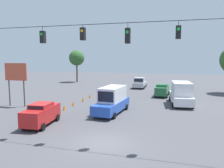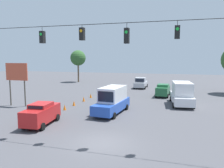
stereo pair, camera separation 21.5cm
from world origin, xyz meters
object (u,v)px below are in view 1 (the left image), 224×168
sedan_red_parked_shoulder (41,114)px  traffic_cone_third (73,103)px  overhead_signal_span (105,62)px  traffic_cone_nearest (51,113)px  box_truck_white_oncoming_far (181,94)px  traffic_cone_fifth (90,96)px  tree_horizon_left (77,58)px  sedan_green_oncoming_deep (162,90)px  pickup_truck_silver_withflow_deep (140,83)px  roadside_billboard (16,76)px  box_truck_blue_withflow_mid (112,100)px  traffic_cone_second (64,107)px  traffic_cone_fourth (83,99)px

sedan_red_parked_shoulder → traffic_cone_third: (0.71, -7.90, -0.70)m
overhead_signal_span → traffic_cone_nearest: overhead_signal_span is taller
overhead_signal_span → sedan_red_parked_shoulder: overhead_signal_span is taller
box_truck_white_oncoming_far → traffic_cone_fifth: (12.92, -1.35, -1.11)m
tree_horizon_left → sedan_green_oncoming_deep: bearing=144.8°
pickup_truck_silver_withflow_deep → traffic_cone_nearest: size_ratio=7.92×
sedan_green_oncoming_deep → roadside_billboard: bearing=35.6°
pickup_truck_silver_withflow_deep → box_truck_blue_withflow_mid: (-0.09, 20.49, 0.42)m
traffic_cone_second → roadside_billboard: (6.64, -0.37, 3.47)m
box_truck_white_oncoming_far → overhead_signal_span: bearing=68.4°
traffic_cone_third → traffic_cone_fourth: size_ratio=1.00×
sedan_red_parked_shoulder → traffic_cone_second: sedan_red_parked_shoulder is taller
traffic_cone_second → traffic_cone_fifth: same height
traffic_cone_third → sedan_red_parked_shoulder: bearing=95.1°
sedan_red_parked_shoulder → traffic_cone_fifth: sedan_red_parked_shoulder is taller
overhead_signal_span → traffic_cone_fifth: (7.27, -15.60, -5.30)m
box_truck_blue_withflow_mid → traffic_cone_nearest: box_truck_blue_withflow_mid is taller
pickup_truck_silver_withflow_deep → traffic_cone_third: bearing=73.5°
pickup_truck_silver_withflow_deep → traffic_cone_third: size_ratio=7.92×
box_truck_white_oncoming_far → traffic_cone_fourth: bearing=6.4°
overhead_signal_span → traffic_cone_nearest: 10.23m
traffic_cone_fifth → tree_horizon_left: bearing=-60.4°
pickup_truck_silver_withflow_deep → roadside_billboard: bearing=59.4°
traffic_cone_third → traffic_cone_nearest: bearing=89.6°
sedan_green_oncoming_deep → pickup_truck_silver_withflow_deep: 9.63m
sedan_green_oncoming_deep → box_truck_blue_withflow_mid: bearing=68.8°
pickup_truck_silver_withflow_deep → traffic_cone_nearest: bearing=76.8°
traffic_cone_fourth → sedan_red_parked_shoulder: bearing=93.4°
sedan_red_parked_shoulder → tree_horizon_left: (11.80, -33.06, 4.87)m
tree_horizon_left → overhead_signal_span: bearing=117.6°
traffic_cone_fourth → overhead_signal_span: bearing=119.3°
overhead_signal_span → box_truck_white_oncoming_far: size_ratio=3.18×
roadside_billboard → overhead_signal_span: bearing=150.3°
overhead_signal_span → traffic_cone_second: 11.74m
box_truck_white_oncoming_far → traffic_cone_fourth: size_ratio=10.04×
box_truck_white_oncoming_far → tree_horizon_left: bearing=-41.0°
pickup_truck_silver_withflow_deep → traffic_cone_fifth: pickup_truck_silver_withflow_deep is taller
pickup_truck_silver_withflow_deep → traffic_cone_fourth: (5.42, 15.58, -0.65)m
traffic_cone_fourth → traffic_cone_third: bearing=88.7°
sedan_green_oncoming_deep → traffic_cone_fourth: (10.20, 7.22, -0.66)m
traffic_cone_fifth → traffic_cone_fourth: bearing=91.7°
sedan_red_parked_shoulder → tree_horizon_left: bearing=-70.4°
pickup_truck_silver_withflow_deep → traffic_cone_second: size_ratio=7.92×
sedan_green_oncoming_deep → traffic_cone_third: 14.42m
overhead_signal_span → pickup_truck_silver_withflow_deep: bearing=-86.4°
traffic_cone_fifth → overhead_signal_span: bearing=115.0°
traffic_cone_fifth → tree_horizon_left: size_ratio=0.08×
sedan_green_oncoming_deep → pickup_truck_silver_withflow_deep: pickup_truck_silver_withflow_deep is taller
pickup_truck_silver_withflow_deep → traffic_cone_fourth: bearing=70.8°
box_truck_blue_withflow_mid → traffic_cone_fifth: size_ratio=9.92×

